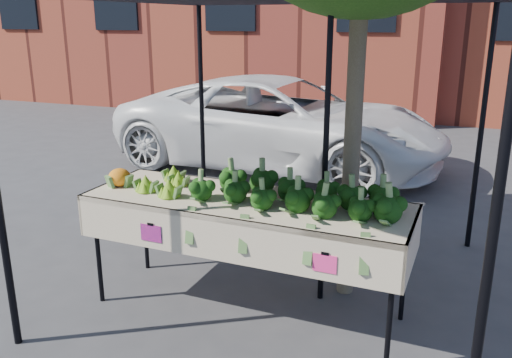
% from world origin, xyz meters
% --- Properties ---
extents(ground, '(90.00, 90.00, 0.00)m').
position_xyz_m(ground, '(0.00, 0.00, 0.00)').
color(ground, '#37373A').
extents(table, '(2.42, 0.87, 0.90)m').
position_xyz_m(table, '(0.10, 0.06, 0.45)').
color(table, beige).
rests_on(table, ground).
extents(canopy, '(3.16, 3.16, 2.74)m').
position_xyz_m(canopy, '(0.24, 0.53, 1.37)').
color(canopy, black).
rests_on(canopy, ground).
extents(broccoli_heap, '(1.51, 0.54, 0.23)m').
position_xyz_m(broccoli_heap, '(0.46, 0.09, 1.01)').
color(broccoli_heap, black).
rests_on(broccoli_heap, table).
extents(romanesco_cluster, '(0.41, 0.55, 0.18)m').
position_xyz_m(romanesco_cluster, '(-0.56, 0.10, 0.99)').
color(romanesco_cluster, '#75AF24').
rests_on(romanesco_cluster, table).
extents(cauliflower_pair, '(0.18, 0.18, 0.16)m').
position_xyz_m(cauliflower_pair, '(-0.95, 0.01, 0.98)').
color(cauliflower_pair, orange).
rests_on(cauliflower_pair, table).
extents(street_tree, '(1.92, 1.92, 3.78)m').
position_xyz_m(street_tree, '(0.75, 0.64, 1.89)').
color(street_tree, '#1E4C14').
rests_on(street_tree, ground).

